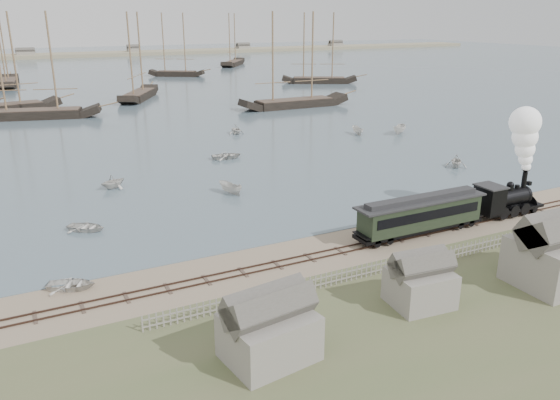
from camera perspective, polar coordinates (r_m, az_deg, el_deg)
name	(u,v)px	position (r m, az deg, el deg)	size (l,w,h in m)	color
ground	(309,247)	(47.49, 3.00, -4.94)	(600.00, 600.00, 0.00)	gray
harbor_water	(70,72)	(209.70, -21.12, 12.33)	(600.00, 336.00, 0.06)	#495B68
rail_track	(320,255)	(45.91, 4.24, -5.78)	(120.00, 1.80, 0.16)	#3D2921
picket_fence_west	(277,299)	(39.20, -0.28, -10.34)	(19.00, 0.10, 1.20)	gray
picket_fence_east	(480,252)	(49.45, 20.21, -5.15)	(15.00, 0.10, 1.20)	gray
shed_left	(269,358)	(33.32, -1.12, -16.14)	(5.00, 4.00, 4.10)	gray
shed_mid	(418,304)	(39.82, 14.27, -10.48)	(4.00, 3.50, 3.60)	gray
shed_right	(551,283)	(46.14, 26.47, -7.76)	(6.00, 5.00, 5.10)	gray
far_spit	(49,58)	(289.15, -22.97, 13.54)	(500.00, 20.00, 1.80)	gray
locomotive	(520,168)	(58.77, 23.82, 3.06)	(8.33, 3.11, 10.39)	black
passenger_coach	(421,213)	(51.00, 14.49, -1.36)	(13.27, 2.56, 3.22)	black
beached_dinghy	(71,284)	(43.22, -20.99, -8.24)	(3.48, 2.48, 0.72)	silver
rowboat_0	(86,227)	(53.74, -19.59, -2.68)	(3.55, 2.54, 0.74)	silver
rowboat_1	(113,181)	(65.84, -17.07, 1.88)	(3.15, 2.71, 1.66)	silver
rowboat_2	(230,188)	(61.27, -5.22, 1.24)	(3.33, 1.25, 1.29)	silver
rowboat_3	(227,156)	(76.66, -5.58, 4.65)	(4.21, 3.00, 0.87)	silver
rowboat_4	(456,161)	(75.48, 17.94, 3.91)	(3.23, 2.79, 1.70)	silver
rowboat_5	(357,131)	(93.00, 8.09, 7.19)	(3.41, 1.28, 1.32)	silver
rowboat_7	(236,129)	(92.79, -4.63, 7.38)	(3.09, 2.66, 1.63)	silver
rowboat_8	(400,129)	(94.58, 12.38, 7.22)	(4.14, 1.56, 1.60)	silver
schooner_2	(29,66)	(115.96, -24.78, 12.64)	(24.16, 5.57, 20.00)	black
schooner_3	(136,56)	(135.91, -14.82, 14.36)	(21.42, 4.94, 20.00)	black
schooner_4	(295,60)	(119.51, 1.56, 14.42)	(24.74, 5.71, 20.00)	black
schooner_5	(320,48)	(163.89, 4.18, 15.55)	(21.77, 5.02, 20.00)	black
schooner_7	(3,49)	(174.99, -27.00, 13.85)	(23.69, 5.47, 20.00)	black
schooner_8	(175,45)	(185.62, -10.93, 15.65)	(18.00, 4.15, 20.00)	black
schooner_9	(232,39)	(224.00, -4.99, 16.38)	(22.98, 5.30, 20.00)	black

